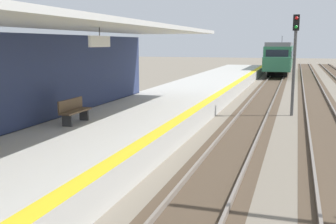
# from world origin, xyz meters

# --- Properties ---
(station_platform) EXTENTS (5.00, 80.00, 0.91)m
(station_platform) POSITION_xyz_m (-2.50, 16.00, 0.45)
(station_platform) COLOR #B7B5AD
(station_platform) RESTS_ON ground
(station_building_with_canopy) EXTENTS (4.85, 24.00, 4.43)m
(station_building_with_canopy) POSITION_xyz_m (-4.30, 10.54, 2.66)
(station_building_with_canopy) COLOR #4C4C4C
(station_building_with_canopy) RESTS_ON ground
(track_pair_nearest_platform) EXTENTS (2.34, 120.00, 0.16)m
(track_pair_nearest_platform) POSITION_xyz_m (1.90, 20.00, 0.05)
(track_pair_nearest_platform) COLOR #4C3D2D
(track_pair_nearest_platform) RESTS_ON ground
(track_pair_middle) EXTENTS (2.34, 120.00, 0.16)m
(track_pair_middle) POSITION_xyz_m (5.30, 20.00, 0.05)
(track_pair_middle) COLOR #4C3D2D
(track_pair_middle) RESTS_ON ground
(approaching_train) EXTENTS (2.93, 19.60, 4.76)m
(approaching_train) POSITION_xyz_m (1.90, 54.04, 2.18)
(approaching_train) COLOR #286647
(approaching_train) RESTS_ON ground
(rail_signal_post) EXTENTS (0.32, 0.34, 5.20)m
(rail_signal_post) POSITION_xyz_m (3.82, 22.54, 3.19)
(rail_signal_post) COLOR #4C4C4C
(rail_signal_post) RESTS_ON ground
(platform_bench) EXTENTS (0.45, 1.60, 0.88)m
(platform_bench) POSITION_xyz_m (-3.66, 13.25, 1.37)
(platform_bench) COLOR brown
(platform_bench) RESTS_ON station_platform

